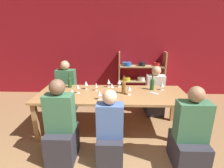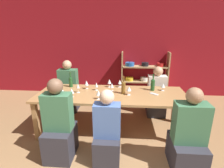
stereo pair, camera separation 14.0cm
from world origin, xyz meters
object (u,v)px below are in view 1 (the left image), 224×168
object	(u,v)px
wine_glass_red_e	(109,82)
wine_glass_red_h	(129,89)
wine_glass_red_c	(86,84)
cell_phone	(154,93)
wine_bottle_dark	(70,82)
person_near_a	(61,131)
wine_bottle_green	(152,84)
wine_glass_white_c	(162,85)
wine_glass_white_b	(63,92)
wine_glass_white_d	(119,82)
wine_glass_red_g	(112,86)
wine_glass_red_a	(96,85)
wine_glass_red_f	(60,88)
person_far_a	(154,96)
wine_glass_white_a	(72,92)
dining_table	(112,97)
wine_glass_red_d	(99,93)
person_near_c	(190,138)
wine_bottle_amber	(124,87)
shelf_unit	(140,78)
person_near_b	(110,135)
wine_glass_red_b	(78,87)
person_far_b	(67,93)

from	to	relation	value
wine_glass_red_e	wine_glass_red_h	size ratio (longest dim) A/B	1.06
wine_glass_red_c	cell_phone	size ratio (longest dim) A/B	1.02
wine_bottle_dark	person_near_a	xyz separation A→B (m)	(0.14, -1.11, -0.42)
wine_bottle_dark	person_near_a	world-z (taller)	person_near_a
wine_bottle_green	wine_glass_white_c	bearing A→B (deg)	-1.15
wine_glass_white_b	wine_glass_white_d	world-z (taller)	wine_glass_white_b
wine_bottle_green	wine_glass_red_e	world-z (taller)	wine_bottle_green
wine_glass_red_g	wine_glass_red_a	bearing A→B (deg)	176.41
wine_glass_red_f	wine_glass_red_a	bearing A→B (deg)	13.77
wine_glass_red_a	person_near_a	size ratio (longest dim) A/B	0.12
person_far_a	wine_glass_red_e	bearing A→B (deg)	21.56
wine_glass_white_a	wine_glass_red_g	distance (m)	0.76
wine_glass_white_d	dining_table	bearing A→B (deg)	-109.11
wine_glass_red_d	wine_glass_red_f	xyz separation A→B (m)	(-0.75, 0.28, -0.00)
wine_glass_white_d	person_far_a	xyz separation A→B (m)	(0.82, 0.39, -0.46)
wine_glass_red_c	wine_glass_red_g	world-z (taller)	wine_glass_red_c
person_near_c	wine_bottle_amber	bearing A→B (deg)	136.07
wine_glass_red_c	wine_glass_red_h	size ratio (longest dim) A/B	1.04
shelf_unit	wine_glass_white_a	distance (m)	2.59
person_near_b	wine_glass_white_a	bearing A→B (deg)	139.21
wine_bottle_dark	wine_glass_red_c	distance (m)	0.36
shelf_unit	dining_table	bearing A→B (deg)	-112.03
wine_glass_white_b	wine_glass_white_c	bearing A→B (deg)	17.24
wine_glass_red_b	wine_glass_white_d	distance (m)	0.85
dining_table	wine_glass_white_a	size ratio (longest dim) A/B	18.08
wine_glass_red_c	wine_glass_white_b	size ratio (longest dim) A/B	0.97
person_near_b	wine_glass_red_f	bearing A→B (deg)	140.07
dining_table	wine_glass_red_a	distance (m)	0.39
wine_glass_red_h	person_far_a	bearing A→B (deg)	52.26
person_near_c	person_far_b	bearing A→B (deg)	141.88
person_far_b	person_near_a	bearing A→B (deg)	103.07
wine_bottle_dark	wine_glass_white_b	distance (m)	0.64
wine_glass_white_b	person_far_a	xyz separation A→B (m)	(1.75, 1.09, -0.48)
wine_bottle_amber	wine_glass_white_d	bearing A→B (deg)	101.91
wine_glass_red_c	wine_glass_white_d	distance (m)	0.67
dining_table	wine_glass_white_b	size ratio (longest dim) A/B	15.98
wine_glass_red_a	person_far_b	distance (m)	1.16
cell_phone	person_near_a	distance (m)	1.72
person_far_b	person_near_c	bearing A→B (deg)	141.88
wine_glass_red_g	wine_glass_red_c	bearing A→B (deg)	169.68
person_far_b	wine_glass_red_b	bearing A→B (deg)	118.57
wine_glass_red_g	wine_glass_red_h	xyz separation A→B (m)	(0.32, -0.19, 0.01)
dining_table	wine_glass_white_c	distance (m)	1.01
person_far_a	wine_glass_white_d	bearing A→B (deg)	25.15
wine_bottle_green	wine_glass_red_d	distance (m)	1.10
cell_phone	wine_bottle_dark	bearing A→B (deg)	169.54
shelf_unit	wine_glass_red_h	world-z (taller)	shelf_unit
wine_glass_red_d	person_near_c	distance (m)	1.50
shelf_unit	wine_bottle_green	size ratio (longest dim) A/B	4.09
wine_glass_red_b	wine_glass_red_c	distance (m)	0.26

